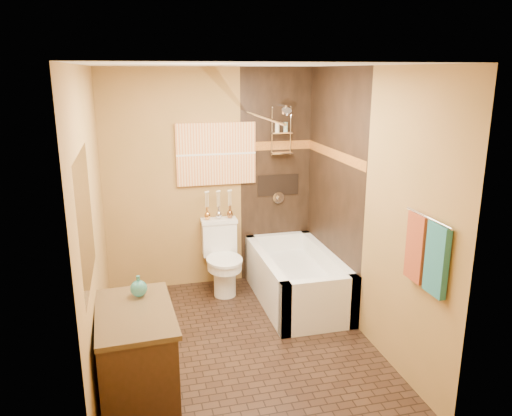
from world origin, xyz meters
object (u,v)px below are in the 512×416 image
object	(u,v)px
sunset_painting	(216,154)
bathtub	(296,282)
vanity	(137,360)
toilet	(222,257)

from	to	relation	value
sunset_painting	bathtub	xyz separation A→B (m)	(0.73, -0.73, -1.33)
sunset_painting	bathtub	bearing A→B (deg)	-44.64
sunset_painting	vanity	size ratio (longest dim) A/B	0.98
sunset_painting	bathtub	distance (m)	1.68
bathtub	vanity	size ratio (longest dim) A/B	1.63
toilet	vanity	distance (m)	2.12
bathtub	toilet	distance (m)	0.89
sunset_painting	toilet	xyz separation A→B (m)	(0.00, -0.27, -1.14)
vanity	bathtub	bearing A→B (deg)	36.66
sunset_painting	toilet	size ratio (longest dim) A/B	1.11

